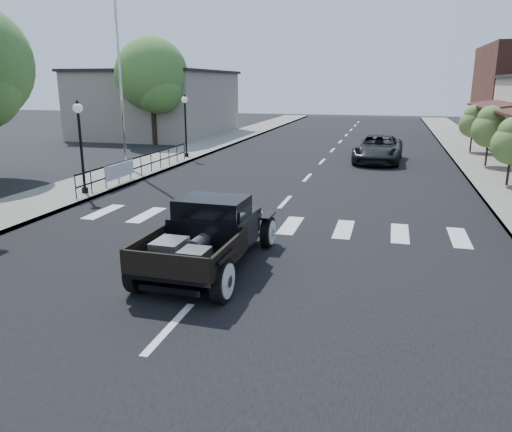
# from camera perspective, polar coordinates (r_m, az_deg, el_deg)

# --- Properties ---
(ground) EXTENTS (120.00, 120.00, 0.00)m
(ground) POSITION_cam_1_polar(r_m,az_deg,el_deg) (11.71, -3.71, -6.14)
(ground) COLOR black
(ground) RESTS_ON ground
(road) EXTENTS (14.00, 80.00, 0.02)m
(road) POSITION_cam_1_polar(r_m,az_deg,el_deg) (25.92, 6.96, 5.52)
(road) COLOR black
(road) RESTS_ON ground
(road_markings) EXTENTS (12.00, 60.00, 0.06)m
(road_markings) POSITION_cam_1_polar(r_m,az_deg,el_deg) (21.06, 5.00, 3.37)
(road_markings) COLOR silver
(road_markings) RESTS_ON ground
(sidewalk_left) EXTENTS (3.00, 80.00, 0.15)m
(sidewalk_left) POSITION_cam_1_polar(r_m,az_deg,el_deg) (28.35, -10.39, 6.33)
(sidewalk_left) COLOR gray
(sidewalk_left) RESTS_ON ground
(sidewalk_right) EXTENTS (3.00, 80.00, 0.15)m
(sidewalk_right) POSITION_cam_1_polar(r_m,az_deg,el_deg) (26.14, 25.78, 4.37)
(sidewalk_right) COLOR gray
(sidewalk_right) RESTS_ON ground
(low_building_left) EXTENTS (10.00, 12.00, 5.00)m
(low_building_left) POSITION_cam_1_polar(r_m,az_deg,el_deg) (42.62, -11.08, 12.38)
(low_building_left) COLOR #A09886
(low_building_left) RESTS_ON ground
(railing) EXTENTS (0.08, 10.00, 1.00)m
(railing) POSITION_cam_1_polar(r_m,az_deg,el_deg) (23.32, -13.00, 5.80)
(railing) COLOR black
(railing) RESTS_ON sidewalk_left
(banner) EXTENTS (0.04, 2.20, 0.60)m
(banner) POSITION_cam_1_polar(r_m,az_deg,el_deg) (21.59, -15.24, 4.40)
(banner) COLOR silver
(banner) RESTS_ON sidewalk_left
(lamp_post_b) EXTENTS (0.36, 0.36, 3.47)m
(lamp_post_b) POSITION_cam_1_polar(r_m,az_deg,el_deg) (19.91, -19.35, 7.42)
(lamp_post_b) COLOR black
(lamp_post_b) RESTS_ON sidewalk_left
(lamp_post_c) EXTENTS (0.36, 0.36, 3.47)m
(lamp_post_c) POSITION_cam_1_polar(r_m,az_deg,el_deg) (28.69, -8.05, 10.16)
(lamp_post_c) COLOR black
(lamp_post_c) RESTS_ON sidewalk_left
(flagpole) EXTENTS (0.12, 0.12, 12.35)m
(flagpole) POSITION_cam_1_polar(r_m,az_deg,el_deg) (25.80, -15.56, 19.15)
(flagpole) COLOR silver
(flagpole) RESTS_ON sidewalk_left
(big_tree_far) EXTENTS (4.95, 4.95, 7.27)m
(big_tree_far) POSITION_cam_1_polar(r_m,az_deg,el_deg) (36.10, -11.75, 13.74)
(big_tree_far) COLOR #477331
(big_tree_far) RESTS_ON ground
(small_tree_c) EXTENTS (1.59, 1.59, 2.65)m
(small_tree_c) POSITION_cam_1_polar(r_m,az_deg,el_deg) (22.79, 27.09, 6.44)
(small_tree_c) COLOR #567535
(small_tree_c) RESTS_ON sidewalk_right
(small_tree_d) EXTENTS (1.73, 1.73, 2.88)m
(small_tree_d) POSITION_cam_1_polar(r_m,az_deg,el_deg) (27.77, 25.04, 8.16)
(small_tree_d) COLOR #567535
(small_tree_d) RESTS_ON sidewalk_right
(small_tree_e) EXTENTS (1.62, 1.62, 2.71)m
(small_tree_e) POSITION_cam_1_polar(r_m,az_deg,el_deg) (33.15, 23.49, 9.06)
(small_tree_e) COLOR #567535
(small_tree_e) RESTS_ON sidewalk_right
(hotrod_pickup) EXTENTS (2.39, 4.92, 1.69)m
(hotrod_pickup) POSITION_cam_1_polar(r_m,az_deg,el_deg) (11.55, -5.34, -2.04)
(hotrod_pickup) COLOR black
(hotrod_pickup) RESTS_ON ground
(second_car) EXTENTS (2.67, 5.36, 1.46)m
(second_car) POSITION_cam_1_polar(r_m,az_deg,el_deg) (28.25, 13.80, 7.45)
(second_car) COLOR black
(second_car) RESTS_ON ground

